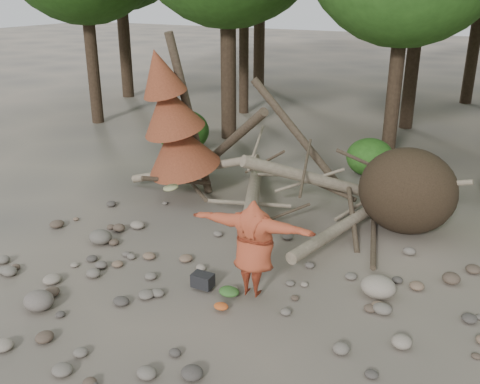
% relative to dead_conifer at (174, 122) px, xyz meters
% --- Properties ---
extents(ground, '(120.00, 120.00, 0.00)m').
position_rel_dead_conifer_xyz_m(ground, '(3.12, -3.37, -2.11)').
color(ground, '#514C44').
rests_on(ground, ground).
extents(deadfall_pile, '(8.55, 5.24, 3.30)m').
position_rel_dead_conifer_xyz_m(deadfall_pile, '(5.13, 0.87, -1.16)').
color(deadfall_pile, '#332619').
rests_on(deadfall_pile, ground).
extents(dead_conifer, '(2.06, 2.16, 4.35)m').
position_rel_dead_conifer_xyz_m(dead_conifer, '(0.00, 0.00, 0.00)').
color(dead_conifer, '#4C3F30').
rests_on(dead_conifer, ground).
extents(bush_left, '(1.80, 1.80, 1.44)m').
position_rel_dead_conifer_xyz_m(bush_left, '(-2.38, 3.83, -1.39)').
color(bush_left, '#224F15').
rests_on(bush_left, ground).
extents(bush_mid, '(1.40, 1.40, 1.12)m').
position_rel_dead_conifer_xyz_m(bush_mid, '(3.92, 4.43, -1.55)').
color(bush_mid, '#2D641D').
rests_on(bush_mid, ground).
extents(frisbee_thrower, '(2.92, 0.82, 1.88)m').
position_rel_dead_conifer_xyz_m(frisbee_thrower, '(3.94, -3.26, -1.11)').
color(frisbee_thrower, '#A84126').
rests_on(frisbee_thrower, ground).
extents(backpack, '(0.40, 0.27, 0.26)m').
position_rel_dead_conifer_xyz_m(backpack, '(3.00, -3.48, -1.98)').
color(backpack, black).
rests_on(backpack, ground).
extents(cloth_green, '(0.39, 0.32, 0.15)m').
position_rel_dead_conifer_xyz_m(cloth_green, '(3.56, -3.49, -2.04)').
color(cloth_green, '#336127').
rests_on(cloth_green, ground).
extents(cloth_orange, '(0.27, 0.22, 0.10)m').
position_rel_dead_conifer_xyz_m(cloth_orange, '(3.66, -3.94, -2.06)').
color(cloth_orange, '#BF5220').
rests_on(cloth_orange, ground).
extents(boulder_front_left, '(0.55, 0.49, 0.33)m').
position_rel_dead_conifer_xyz_m(boulder_front_left, '(0.80, -5.40, -1.95)').
color(boulder_front_left, '#6B6159').
rests_on(boulder_front_left, ground).
extents(boulder_mid_right, '(0.65, 0.58, 0.39)m').
position_rel_dead_conifer_xyz_m(boulder_mid_right, '(5.94, -2.15, -1.92)').
color(boulder_mid_right, gray).
rests_on(boulder_mid_right, ground).
extents(boulder_mid_left, '(0.52, 0.47, 0.31)m').
position_rel_dead_conifer_xyz_m(boulder_mid_left, '(-0.02, -2.93, -1.96)').
color(boulder_mid_left, '#645E54').
rests_on(boulder_mid_left, ground).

